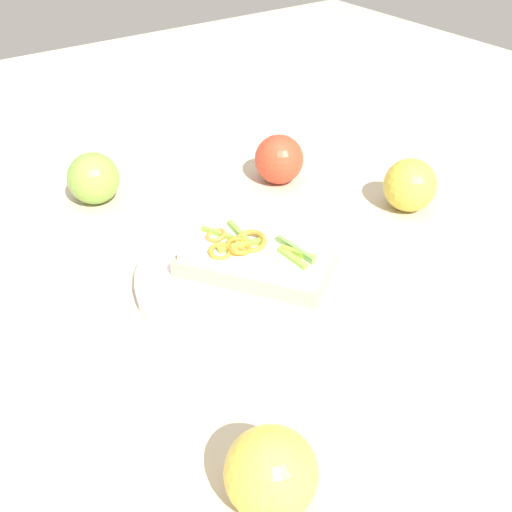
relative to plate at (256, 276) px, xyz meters
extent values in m
plane|color=#C3B497|center=(0.00, 0.00, -0.01)|extent=(2.00, 2.00, 0.00)
cylinder|color=white|center=(0.00, 0.00, 0.00)|extent=(0.28, 0.28, 0.02)
cube|color=tan|center=(0.00, 0.00, 0.02)|extent=(0.19, 0.17, 0.02)
cube|color=#EBE7CA|center=(0.00, 0.00, 0.03)|extent=(0.18, 0.16, 0.01)
torus|color=#B17727|center=(-0.01, 0.00, 0.04)|extent=(0.04, 0.04, 0.02)
torus|color=#B98026|center=(-0.01, -0.04, 0.04)|extent=(0.03, 0.03, 0.01)
torus|color=#B9731F|center=(-0.01, -0.02, 0.04)|extent=(0.04, 0.04, 0.01)
torus|color=#AC7622|center=(-0.01, -0.02, 0.04)|extent=(0.04, 0.04, 0.01)
torus|color=#B17F32|center=(-0.05, -0.02, 0.04)|extent=(0.04, 0.04, 0.01)
cube|color=#8BAB34|center=(0.04, 0.03, 0.04)|extent=(0.04, 0.02, 0.01)
cube|color=#7EB139|center=(-0.01, -0.01, 0.04)|extent=(0.02, 0.05, 0.01)
cube|color=#82B63E|center=(0.04, 0.02, 0.04)|extent=(0.04, 0.01, 0.01)
cube|color=#70A94A|center=(0.03, 0.03, 0.04)|extent=(0.06, 0.01, 0.01)
cube|color=#7FB83A|center=(-0.05, -0.02, 0.04)|extent=(0.04, 0.02, 0.01)
cube|color=#7AB83C|center=(-0.03, 0.00, 0.04)|extent=(0.05, 0.01, 0.01)
sphere|color=gold|center=(-0.01, 0.27, 0.03)|extent=(0.10, 0.10, 0.07)
sphere|color=#C63E25|center=(-0.18, 0.17, 0.03)|extent=(0.09, 0.09, 0.07)
sphere|color=gold|center=(0.24, -0.16, 0.03)|extent=(0.09, 0.09, 0.07)
sphere|color=#7CA53E|center=(-0.28, -0.07, 0.03)|extent=(0.10, 0.10, 0.07)
camera|label=1|loc=(0.48, -0.34, 0.44)|focal=44.04mm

